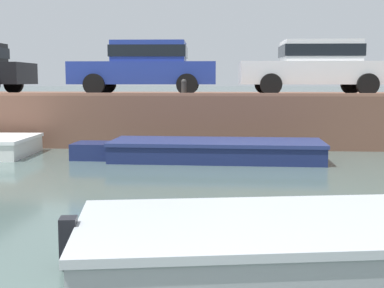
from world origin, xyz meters
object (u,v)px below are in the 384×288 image
object	(u,v)px
car_left_inner_blue	(146,66)
mooring_bollard_mid	(184,87)
boat_moored_central_navy	(207,150)
motorboat_passing	(375,238)
car_centre_white	(316,65)

from	to	relation	value
car_left_inner_blue	mooring_bollard_mid	world-z (taller)	car_left_inner_blue
boat_moored_central_navy	car_left_inner_blue	size ratio (longest dim) A/B	1.35
motorboat_passing	mooring_bollard_mid	distance (m)	9.33
motorboat_passing	car_left_inner_blue	bearing A→B (deg)	111.22
car_left_inner_blue	car_centre_white	size ratio (longest dim) A/B	1.00
car_left_inner_blue	car_centre_white	xyz separation A→B (m)	(4.92, -0.00, -0.00)
motorboat_passing	car_left_inner_blue	size ratio (longest dim) A/B	1.56
boat_moored_central_navy	mooring_bollard_mid	distance (m)	2.61
boat_moored_central_navy	mooring_bollard_mid	world-z (taller)	mooring_bollard_mid
mooring_bollard_mid	motorboat_passing	bearing A→B (deg)	-72.63
mooring_bollard_mid	car_centre_white	bearing A→B (deg)	22.42
car_centre_white	car_left_inner_blue	bearing A→B (deg)	179.99
boat_moored_central_navy	car_centre_white	distance (m)	5.07
mooring_bollard_mid	car_left_inner_blue	bearing A→B (deg)	129.58
motorboat_passing	boat_moored_central_navy	bearing A→B (deg)	106.88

